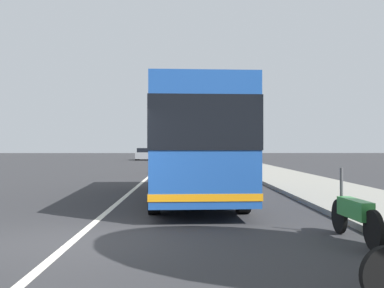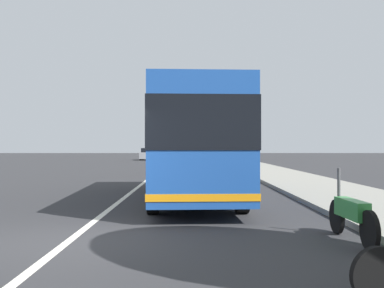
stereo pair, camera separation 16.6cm
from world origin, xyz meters
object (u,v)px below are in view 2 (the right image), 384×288
(motorcycle_angled, at_px, (352,215))
(car_ahead_same_lane, at_px, (149,154))
(coach_bus, at_px, (191,140))
(car_behind_bus, at_px, (188,155))
(car_side_street, at_px, (184,163))

(motorcycle_angled, relative_size, car_ahead_same_lane, 0.49)
(coach_bus, distance_m, car_ahead_same_lane, 42.87)
(motorcycle_angled, relative_size, car_behind_bus, 0.46)
(coach_bus, relative_size, car_behind_bus, 2.17)
(car_side_street, bearing_deg, car_ahead_same_lane, 12.86)
(coach_bus, bearing_deg, car_side_street, -1.26)
(coach_bus, xyz_separation_m, motorcycle_angled, (-6.64, -2.84, -1.41))
(motorcycle_angled, xyz_separation_m, car_side_street, (21.00, 3.24, 0.19))
(coach_bus, height_order, car_behind_bus, coach_bus)
(motorcycle_angled, xyz_separation_m, car_behind_bus, (43.05, 3.08, 0.25))
(car_side_street, xyz_separation_m, car_ahead_same_lane, (28.19, 4.77, 0.05))
(car_behind_bus, xyz_separation_m, car_side_street, (-22.05, 0.17, -0.07))
(coach_bus, height_order, motorcycle_angled, coach_bus)
(car_behind_bus, distance_m, car_side_street, 22.05)
(motorcycle_angled, distance_m, car_behind_bus, 43.16)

